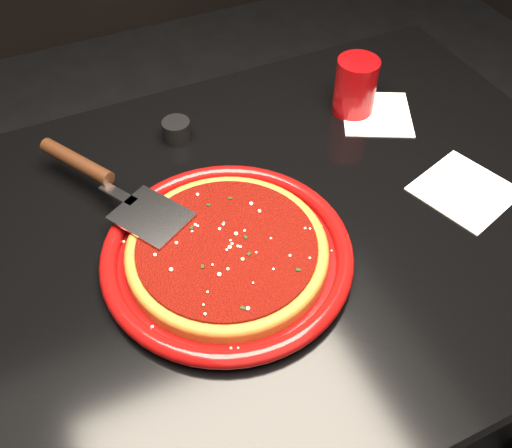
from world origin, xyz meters
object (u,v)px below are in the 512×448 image
Objects in this scene: table at (250,352)px; plate at (227,254)px; pizza_server at (112,184)px; ramekin at (177,131)px; cup at (355,86)px.

plate is at bearing -142.18° from table.
pizza_server is 0.18m from ramekin.
pizza_server is 0.47m from cup.
table is at bearing 37.82° from plate.
pizza_server reaches higher than ramekin.
table is at bearing -147.68° from cup.
plate is 0.42m from cup.
pizza_server reaches higher than plate.
plate is 0.21m from pizza_server.
ramekin is at bearing 8.34° from pizza_server.
pizza_server is 7.20× the size of ramekin.
plate is 3.45× the size of cup.
pizza_server is at bearing -141.52° from ramekin.
cup is (0.30, 0.19, 0.43)m from table.
cup is (0.47, 0.05, 0.01)m from pizza_server.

